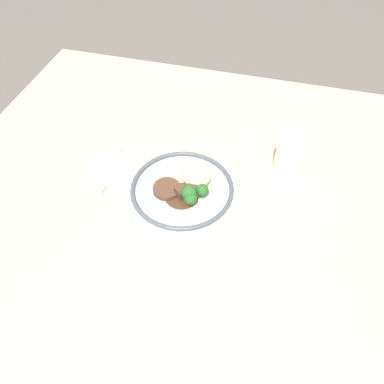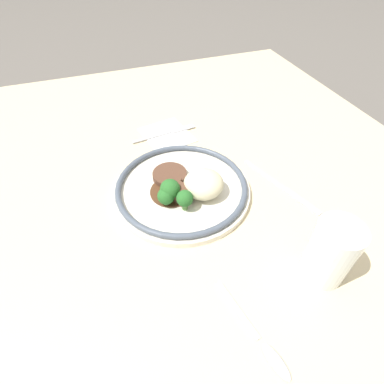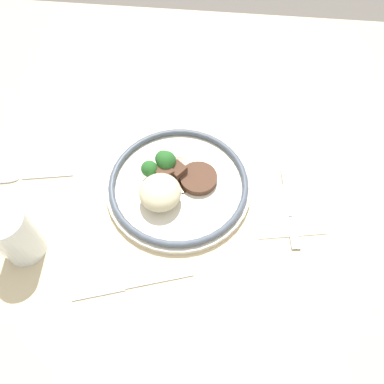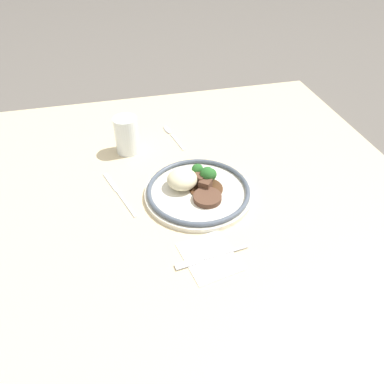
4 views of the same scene
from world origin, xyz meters
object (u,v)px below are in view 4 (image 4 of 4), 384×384
object	(u,v)px
fork	(205,259)
juice_glass	(127,136)
spoon	(170,133)
plate	(197,189)
knife	(118,192)

from	to	relation	value
fork	juice_glass	bearing A→B (deg)	-83.12
juice_glass	spoon	size ratio (longest dim) A/B	0.70
juice_glass	spoon	xyz separation A→B (m)	(0.07, -0.14, -0.05)
fork	spoon	xyz separation A→B (m)	(0.54, -0.03, -0.00)
plate	fork	xyz separation A→B (m)	(-0.22, 0.04, -0.01)
plate	spoon	distance (m)	0.32
knife	plate	bearing A→B (deg)	-122.88
plate	juice_glass	world-z (taller)	juice_glass
plate	knife	bearing A→B (deg)	74.74
juice_glass	knife	size ratio (longest dim) A/B	0.56
plate	fork	size ratio (longest dim) A/B	1.64
fork	spoon	world-z (taller)	same
juice_glass	knife	bearing A→B (deg)	165.66
knife	spoon	xyz separation A→B (m)	(0.26, -0.19, 0.00)
juice_glass	knife	distance (m)	0.20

